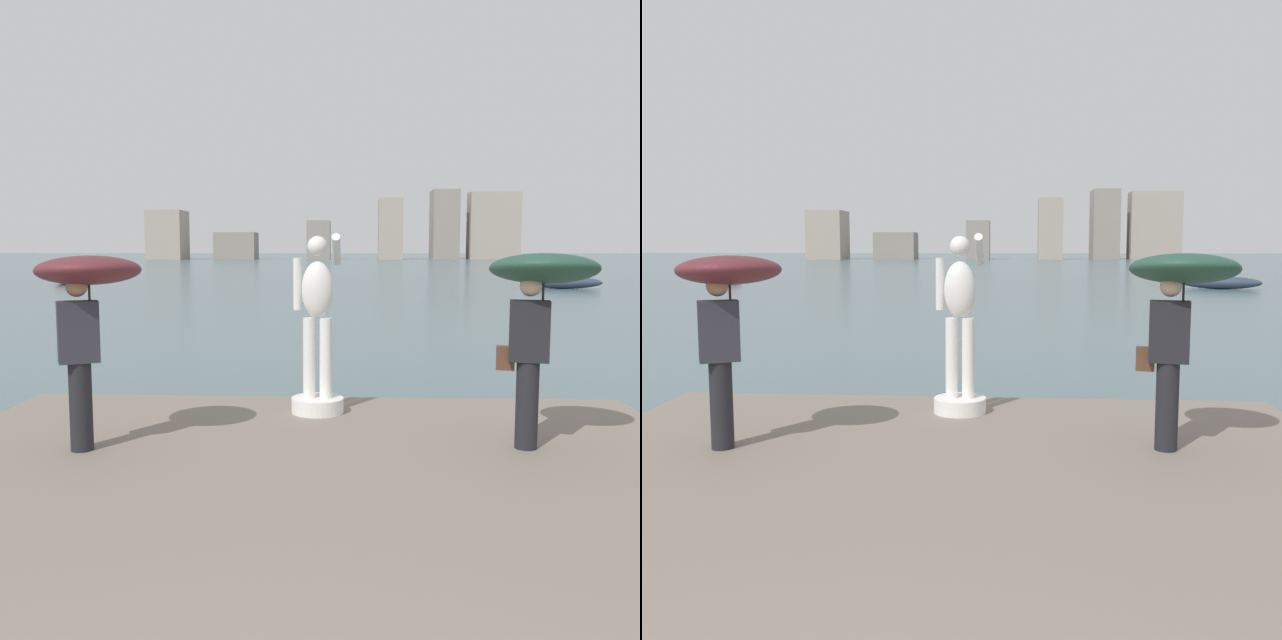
{
  "view_description": "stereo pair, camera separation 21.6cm",
  "coord_description": "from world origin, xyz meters",
  "views": [
    {
      "loc": [
        0.37,
        -1.08,
        2.41
      ],
      "look_at": [
        0.0,
        6.94,
        1.55
      ],
      "focal_mm": 38.77,
      "sensor_mm": 36.0,
      "label": 1
    },
    {
      "loc": [
        0.59,
        -1.07,
        2.41
      ],
      "look_at": [
        0.0,
        6.94,
        1.55
      ],
      "focal_mm": 38.77,
      "sensor_mm": 36.0,
      "label": 2
    }
  ],
  "objects": [
    {
      "name": "onlooker_right",
      "position": [
        2.21,
        5.75,
        1.96
      ],
      "size": [
        1.24,
        1.27,
        1.99
      ],
      "color": "black",
      "rests_on": "pier"
    },
    {
      "name": "boat_mid",
      "position": [
        -17.9,
        42.59,
        0.34
      ],
      "size": [
        1.75,
        3.82,
        0.68
      ],
      "color": "#9E2D28",
      "rests_on": "ground"
    },
    {
      "name": "statue_white_figure",
      "position": [
        -0.04,
        7.15,
        1.28
      ],
      "size": [
        0.63,
        0.88,
        2.16
      ],
      "color": "white",
      "rests_on": "pier"
    },
    {
      "name": "boat_near",
      "position": [
        12.36,
        38.97,
        0.36
      ],
      "size": [
        4.49,
        1.95,
        0.72
      ],
      "color": "#2D384C",
      "rests_on": "ground"
    },
    {
      "name": "distant_skyline",
      "position": [
        2.61,
        129.53,
        5.25
      ],
      "size": [
        68.64,
        13.49,
        12.9
      ],
      "color": "#A89989",
      "rests_on": "ground"
    },
    {
      "name": "ground_plane",
      "position": [
        0.0,
        40.0,
        0.0
      ],
      "size": [
        400.0,
        400.0,
        0.0
      ],
      "primitive_type": "plane",
      "color": "#4C666B"
    },
    {
      "name": "onlooker_left",
      "position": [
        -2.22,
        5.53,
        1.95
      ],
      "size": [
        1.36,
        1.37,
        1.95
      ],
      "color": "black",
      "rests_on": "pier"
    }
  ]
}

